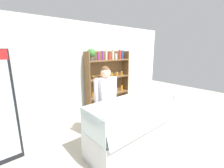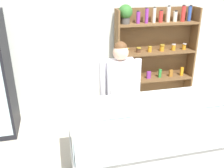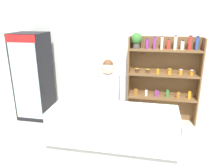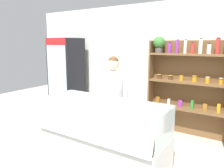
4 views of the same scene
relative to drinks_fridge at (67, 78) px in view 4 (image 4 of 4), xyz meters
name	(u,v)px [view 4 (image 4 of 4)]	position (x,y,z in m)	size (l,w,h in m)	color
ground_plane	(105,165)	(2.16, -1.44, -0.99)	(12.00, 12.00, 0.00)	beige
back_wall	(156,66)	(2.16, 0.57, 0.36)	(6.80, 0.10, 2.70)	silver
drinks_fridge	(67,78)	(0.00, 0.00, 0.00)	(0.70, 0.66, 1.97)	black
shelving_unit	(186,81)	(2.86, 0.36, 0.14)	(1.54, 0.29, 1.98)	brown
deli_display_case	(103,145)	(2.12, -1.43, -0.67)	(1.95, 0.80, 1.01)	silver
shop_clerk	(113,94)	(1.92, -0.82, -0.03)	(0.59, 0.25, 1.63)	#383D51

